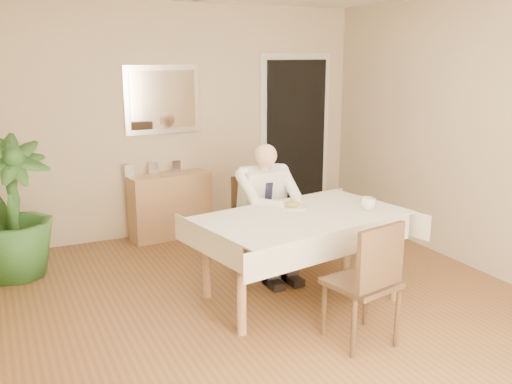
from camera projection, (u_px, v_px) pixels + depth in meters
name	position (u px, v px, depth m)	size (l,w,h in m)	color
room	(276.00, 157.00, 4.28)	(5.00, 5.02, 2.60)	brown
doorway	(295.00, 139.00, 7.16)	(0.96, 0.07, 2.10)	silver
mirror	(163.00, 100.00, 6.33)	(0.86, 0.04, 0.76)	silver
dining_table	(302.00, 224.00, 4.76)	(1.90, 1.33, 0.75)	#A87F51
chair_far	(257.00, 216.00, 5.57)	(0.46, 0.46, 0.89)	#442F1E
chair_near	(369.00, 277.00, 4.01)	(0.52, 0.53, 0.93)	#442F1E
seated_man	(270.00, 205.00, 5.27)	(0.48, 0.72, 1.24)	white
plate	(292.00, 207.00, 4.93)	(0.26, 0.26, 0.02)	white
food	(292.00, 205.00, 4.93)	(0.14, 0.14, 0.06)	olive
knife	(300.00, 206.00, 4.89)	(0.01, 0.01, 0.13)	silver
fork	(292.00, 207.00, 4.86)	(0.01, 0.01, 0.13)	silver
coffee_mug	(368.00, 204.00, 4.87)	(0.13, 0.13, 0.11)	white
sideboard	(170.00, 206.00, 6.48)	(0.91, 0.31, 0.73)	#A87F51
photo_frame_left	(129.00, 171.00, 6.22)	(0.10, 0.02, 0.14)	silver
photo_frame_center	(153.00, 168.00, 6.37)	(0.10, 0.02, 0.14)	silver
photo_frame_right	(176.00, 166.00, 6.47)	(0.10, 0.02, 0.14)	silver
potted_palm	(11.00, 208.00, 5.25)	(0.74, 0.74, 1.33)	#254E1D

